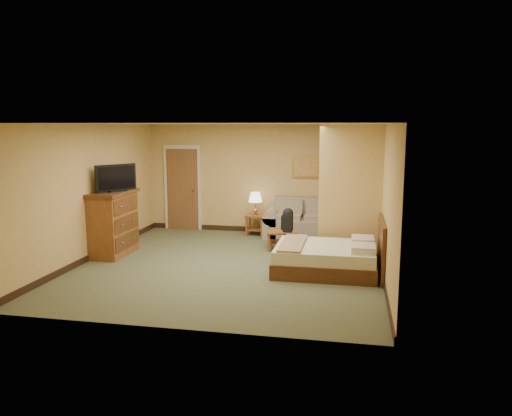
% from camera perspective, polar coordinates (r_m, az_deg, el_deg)
% --- Properties ---
extents(floor, '(6.00, 6.00, 0.00)m').
position_cam_1_polar(floor, '(9.36, -2.94, -6.52)').
color(floor, '#4F5436').
rests_on(floor, ground).
extents(ceiling, '(6.00, 6.00, 0.00)m').
position_cam_1_polar(ceiling, '(9.00, -3.08, 9.60)').
color(ceiling, white).
rests_on(ceiling, back_wall).
extents(back_wall, '(5.50, 0.02, 2.60)m').
position_cam_1_polar(back_wall, '(12.00, 0.48, 3.35)').
color(back_wall, tan).
rests_on(back_wall, floor).
extents(left_wall, '(0.02, 6.00, 2.60)m').
position_cam_1_polar(left_wall, '(10.11, -18.31, 1.73)').
color(left_wall, tan).
rests_on(left_wall, floor).
extents(right_wall, '(0.02, 6.00, 2.60)m').
position_cam_1_polar(right_wall, '(8.84, 14.56, 0.85)').
color(right_wall, tan).
rests_on(right_wall, floor).
extents(partition, '(1.20, 0.15, 2.60)m').
position_cam_1_polar(partition, '(9.74, 10.72, 1.76)').
color(partition, tan).
rests_on(partition, floor).
extents(door, '(0.94, 0.16, 2.10)m').
position_cam_1_polar(door, '(12.50, -8.38, 2.26)').
color(door, beige).
rests_on(door, floor).
extents(baseboard, '(5.50, 0.02, 0.12)m').
position_cam_1_polar(baseboard, '(12.19, 0.46, -2.46)').
color(baseboard, black).
rests_on(baseboard, floor).
extents(loveseat, '(1.79, 0.83, 0.91)m').
position_cam_1_polar(loveseat, '(11.58, 5.45, -1.95)').
color(loveseat, gray).
rests_on(loveseat, floor).
extents(side_table, '(0.44, 0.44, 0.49)m').
position_cam_1_polar(side_table, '(11.82, -0.07, -1.55)').
color(side_table, brown).
rests_on(side_table, floor).
extents(table_lamp, '(0.32, 0.32, 0.53)m').
position_cam_1_polar(table_lamp, '(11.72, -0.07, 1.17)').
color(table_lamp, '#AD7B3F').
rests_on(table_lamp, side_table).
extents(coffee_table, '(0.71, 0.71, 0.40)m').
position_cam_1_polar(coffee_table, '(10.50, 2.94, -3.16)').
color(coffee_table, brown).
rests_on(coffee_table, floor).
extents(wall_picture, '(0.67, 0.04, 0.52)m').
position_cam_1_polar(wall_picture, '(11.79, 5.75, 4.66)').
color(wall_picture, '#B78E3F').
rests_on(wall_picture, back_wall).
extents(dresser, '(0.63, 1.21, 1.29)m').
position_cam_1_polar(dresser, '(10.34, -15.99, -1.64)').
color(dresser, brown).
rests_on(dresser, floor).
extents(tv, '(0.52, 0.77, 0.53)m').
position_cam_1_polar(tv, '(10.17, -15.71, 3.25)').
color(tv, black).
rests_on(tv, dresser).
extents(bed, '(1.87, 1.50, 0.97)m').
position_cam_1_polar(bed, '(8.94, 8.39, -5.61)').
color(bed, '#442310').
rests_on(bed, floor).
extents(backpack, '(0.22, 0.27, 0.47)m').
position_cam_1_polar(backpack, '(9.96, 3.68, -1.27)').
color(backpack, black).
rests_on(backpack, bed).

